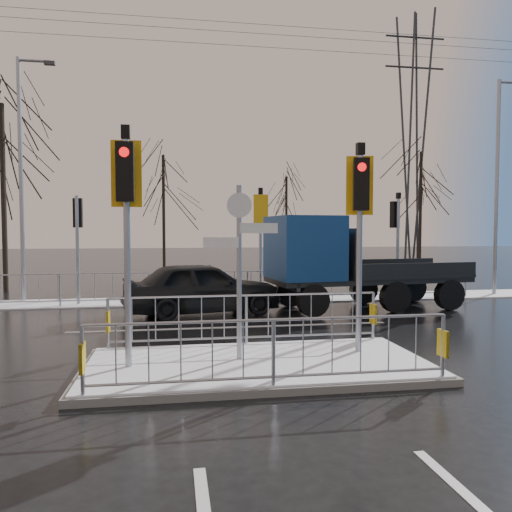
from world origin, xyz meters
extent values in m
plane|color=black|center=(0.00, 0.00, 0.00)|extent=(120.00, 120.00, 0.00)
cube|color=white|center=(0.00, 8.60, 0.02)|extent=(30.00, 2.00, 0.04)
cube|color=silver|center=(0.00, 3.80, 0.00)|extent=(8.00, 0.15, 0.01)
cube|color=#60605C|center=(0.00, 0.00, 0.06)|extent=(6.00, 3.00, 0.12)
cube|color=white|center=(0.00, 0.00, 0.14)|extent=(5.85, 2.85, 0.03)
cube|color=gold|center=(-2.70, -1.38, 0.67)|extent=(0.05, 0.28, 0.42)
cube|color=gold|center=(2.70, -1.38, 0.67)|extent=(0.05, 0.28, 0.42)
cube|color=gold|center=(-2.70, 1.38, 0.67)|extent=(0.05, 0.28, 0.42)
cube|color=gold|center=(2.70, 1.38, 0.67)|extent=(0.05, 0.28, 0.42)
cylinder|color=gray|center=(-2.20, 0.00, 2.02)|extent=(0.11, 0.11, 3.80)
cube|color=black|center=(-2.20, -0.18, 3.37)|extent=(0.28, 0.22, 0.95)
cylinder|color=red|center=(-2.20, -0.29, 3.67)|extent=(0.16, 0.04, 0.16)
cube|color=#EEA90E|center=(-2.20, 0.07, 3.37)|extent=(0.50, 0.03, 1.10)
cube|color=black|center=(-2.20, 0.00, 4.04)|extent=(0.14, 0.14, 0.22)
cylinder|color=gray|center=(2.00, 0.40, 1.97)|extent=(0.11, 0.11, 3.70)
cube|color=black|center=(1.95, 0.23, 3.27)|extent=(0.33, 0.28, 0.95)
cylinder|color=red|center=(1.93, 0.12, 3.57)|extent=(0.16, 0.08, 0.16)
cube|color=#EEA90E|center=(2.02, 0.47, 3.27)|extent=(0.49, 0.16, 1.10)
cube|color=black|center=(2.00, 0.40, 3.94)|extent=(0.14, 0.14, 0.22)
cylinder|color=gray|center=(-0.30, 0.20, 1.67)|extent=(0.09, 0.09, 3.10)
cube|color=silver|center=(0.05, 0.20, 2.47)|extent=(0.70, 0.14, 0.18)
cube|color=silver|center=(-0.62, 0.20, 2.22)|extent=(0.62, 0.15, 0.18)
cylinder|color=silver|center=(-0.30, 0.17, 2.87)|extent=(0.44, 0.03, 0.44)
cylinder|color=gray|center=(-4.50, 8.30, 1.79)|extent=(0.11, 0.11, 3.50)
cube|color=black|center=(-4.50, 8.48, 2.99)|extent=(0.28, 0.22, 0.95)
cylinder|color=red|center=(-4.50, 8.59, 3.29)|extent=(0.16, 0.04, 0.16)
cylinder|color=gray|center=(1.50, 8.30, 1.84)|extent=(0.11, 0.11, 3.60)
cube|color=black|center=(1.50, 8.48, 3.09)|extent=(0.28, 0.22, 0.95)
cylinder|color=red|center=(1.50, 8.59, 3.39)|extent=(0.16, 0.04, 0.16)
cube|color=#EEA90E|center=(1.50, 8.23, 3.09)|extent=(0.50, 0.03, 1.10)
cube|color=black|center=(1.50, 8.30, 3.76)|extent=(0.14, 0.14, 0.22)
cylinder|color=gray|center=(6.50, 8.30, 1.79)|extent=(0.11, 0.11, 3.50)
cube|color=black|center=(6.45, 8.47, 2.99)|extent=(0.33, 0.28, 0.95)
cylinder|color=red|center=(6.43, 8.58, 3.29)|extent=(0.16, 0.08, 0.16)
cube|color=black|center=(6.50, 8.30, 3.66)|extent=(0.14, 0.14, 0.22)
imported|color=black|center=(-0.62, 5.90, 0.77)|extent=(4.81, 2.77, 1.54)
cylinder|color=black|center=(2.41, 4.94, 0.47)|extent=(0.96, 0.38, 0.93)
cylinder|color=black|center=(2.19, 6.88, 0.47)|extent=(0.96, 0.38, 0.93)
cylinder|color=black|center=(5.00, 5.23, 0.47)|extent=(0.96, 0.38, 0.93)
cylinder|color=black|center=(4.78, 7.17, 0.47)|extent=(0.96, 0.38, 0.93)
cylinder|color=black|center=(6.85, 5.44, 0.47)|extent=(0.96, 0.38, 0.93)
cylinder|color=black|center=(6.63, 7.38, 0.47)|extent=(0.96, 0.38, 0.93)
cube|color=black|center=(4.52, 6.16, 0.91)|extent=(6.34, 2.81, 0.15)
cube|color=navy|center=(2.39, 5.92, 1.92)|extent=(2.10, 2.42, 1.86)
cube|color=black|center=(3.29, 6.02, 2.29)|extent=(0.24, 1.85, 1.02)
cube|color=#2D3033|center=(1.84, 5.86, 0.88)|extent=(0.35, 2.14, 0.33)
cube|color=black|center=(5.54, 6.27, 1.04)|extent=(4.31, 2.67, 0.11)
cube|color=black|center=(3.55, 6.05, 1.79)|extent=(0.32, 2.23, 1.40)
cylinder|color=black|center=(-8.00, 12.50, 3.68)|extent=(0.20, 0.20, 7.36)
cylinder|color=black|center=(-2.00, 22.00, 3.45)|extent=(0.19, 0.19, 6.90)
cylinder|color=black|center=(6.00, 24.00, 2.99)|extent=(0.16, 0.16, 5.98)
cylinder|color=black|center=(14.00, 21.00, 3.68)|extent=(0.20, 0.20, 7.36)
cylinder|color=gray|center=(10.50, 8.50, 4.00)|extent=(0.14, 0.14, 8.00)
cylinder|color=gray|center=(11.00, 8.50, 7.90)|extent=(1.00, 0.10, 0.10)
cylinder|color=gray|center=(-6.50, 9.50, 4.10)|extent=(0.14, 0.14, 8.20)
cylinder|color=gray|center=(-6.00, 9.50, 8.10)|extent=(1.00, 0.10, 0.10)
cube|color=#2D3033|center=(-5.50, 9.50, 8.05)|extent=(0.35, 0.18, 0.12)
cylinder|color=#2D3033|center=(18.60, 30.60, 10.00)|extent=(1.18, 1.18, 19.97)
cylinder|color=#2D3033|center=(17.40, 30.60, 10.00)|extent=(1.18, 1.18, 19.97)
cylinder|color=#2D3033|center=(18.60, 29.40, 10.00)|extent=(1.18, 1.18, 19.97)
cylinder|color=#2D3033|center=(17.40, 29.40, 10.00)|extent=(1.18, 1.18, 19.97)
cylinder|color=#2D3033|center=(18.00, 30.00, 15.60)|extent=(5.00, 0.16, 0.16)
cylinder|color=#2D3033|center=(18.00, 30.00, 18.00)|extent=(5.00, 0.16, 0.16)
cylinder|color=#2D3033|center=(0.00, 30.00, 16.50)|extent=(70.00, 0.03, 0.03)
cylinder|color=#2D3033|center=(0.00, 30.00, 17.50)|extent=(70.00, 0.03, 0.03)
cylinder|color=#2D3033|center=(0.00, 30.00, 18.20)|extent=(70.00, 0.03, 0.03)
camera|label=1|loc=(-1.44, -8.49, 2.44)|focal=35.00mm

